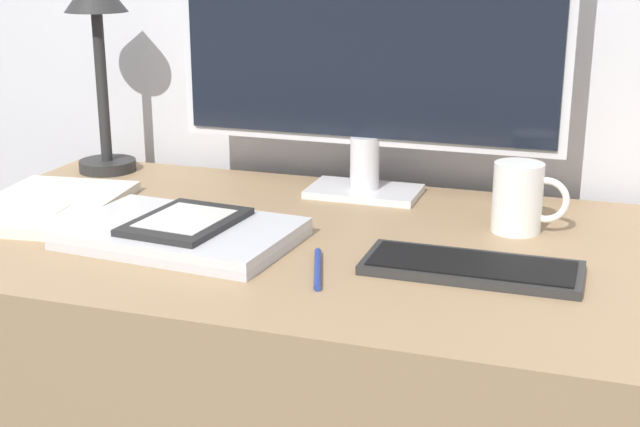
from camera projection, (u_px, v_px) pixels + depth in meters
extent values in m
cube|color=silver|center=(364.00, 191.00, 1.47)|extent=(0.18, 0.11, 0.01)
cylinder|color=silver|center=(365.00, 163.00, 1.46)|extent=(0.05, 0.05, 0.09)
cube|color=silver|center=(368.00, 11.00, 1.39)|extent=(0.63, 0.01, 0.43)
cube|color=black|center=(367.00, 11.00, 1.38)|extent=(0.61, 0.01, 0.40)
cube|color=#282828|center=(472.00, 268.00, 1.13)|extent=(0.27, 0.11, 0.01)
cube|color=black|center=(472.00, 263.00, 1.12)|extent=(0.26, 0.09, 0.00)
cube|color=#BCBCC1|center=(182.00, 238.00, 1.24)|extent=(0.32, 0.23, 0.01)
cube|color=silver|center=(182.00, 229.00, 1.24)|extent=(0.32, 0.23, 0.01)
cube|color=black|center=(185.00, 222.00, 1.23)|extent=(0.14, 0.18, 0.01)
cube|color=silver|center=(185.00, 218.00, 1.23)|extent=(0.11, 0.13, 0.00)
cylinder|color=#282828|center=(108.00, 165.00, 1.62)|extent=(0.10, 0.10, 0.02)
cylinder|color=#282828|center=(102.00, 88.00, 1.58)|extent=(0.02, 0.02, 0.26)
cube|color=silver|center=(47.00, 206.00, 1.39)|extent=(0.23, 0.30, 0.02)
cube|color=silver|center=(30.00, 208.00, 1.34)|extent=(0.11, 0.06, 0.00)
cylinder|color=white|center=(517.00, 198.00, 1.27)|extent=(0.07, 0.07, 0.10)
torus|color=white|center=(546.00, 200.00, 1.26)|extent=(0.07, 0.01, 0.07)
cylinder|color=navy|center=(318.00, 269.00, 1.13)|extent=(0.05, 0.13, 0.01)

